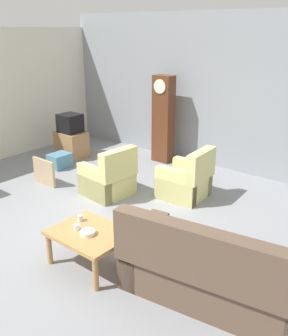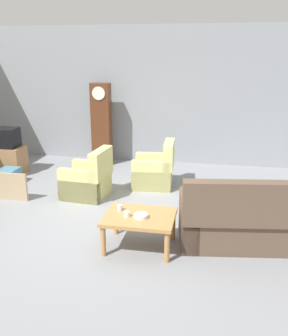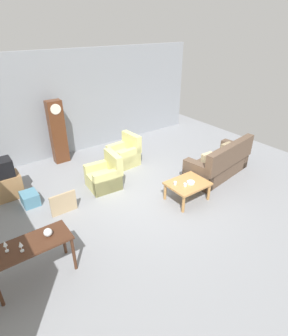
{
  "view_description": "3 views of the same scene",
  "coord_description": "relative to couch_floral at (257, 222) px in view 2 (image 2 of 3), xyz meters",
  "views": [
    {
      "loc": [
        3.7,
        -3.57,
        2.89
      ],
      "look_at": [
        0.31,
        0.6,
        0.88
      ],
      "focal_mm": 40.61,
      "sensor_mm": 36.0,
      "label": 1
    },
    {
      "loc": [
        1.48,
        -5.36,
        2.61
      ],
      "look_at": [
        0.42,
        0.14,
        0.87
      ],
      "focal_mm": 40.29,
      "sensor_mm": 36.0,
      "label": 2
    },
    {
      "loc": [
        -3.62,
        -4.66,
        3.9
      ],
      "look_at": [
        -0.13,
        0.11,
        0.71
      ],
      "focal_mm": 29.22,
      "sensor_mm": 36.0,
      "label": 3
    }
  ],
  "objects": [
    {
      "name": "storage_box_blue",
      "position": [
        -4.75,
        1.71,
        -0.2
      ],
      "size": [
        0.37,
        0.45,
        0.31
      ],
      "primitive_type": "cube",
      "color": "teal",
      "rests_on": "ground_plane"
    },
    {
      "name": "armchair_olive_near",
      "position": [
        -2.91,
        1.35,
        -0.05
      ],
      "size": [
        0.85,
        0.82,
        0.92
      ],
      "color": "#CCC67A",
      "rests_on": "ground_plane"
    },
    {
      "name": "tv_crt",
      "position": [
        -5.1,
        2.36,
        0.46
      ],
      "size": [
        0.48,
        0.44,
        0.42
      ],
      "primitive_type": "cube",
      "color": "black",
      "rests_on": "tv_stand_cabinet"
    },
    {
      "name": "framed_picture_leaning",
      "position": [
        -4.22,
        0.91,
        -0.1
      ],
      "size": [
        0.6,
        0.05,
        0.51
      ],
      "primitive_type": "cube",
      "color": "tan",
      "rests_on": "ground_plane"
    },
    {
      "name": "armchair_olive_far",
      "position": [
        -1.77,
        2.16,
        -0.05
      ],
      "size": [
        0.84,
        0.81,
        0.92
      ],
      "color": "#D8D280",
      "rests_on": "ground_plane"
    },
    {
      "name": "bowl_white_stacked",
      "position": [
        -1.55,
        -0.42,
        0.15
      ],
      "size": [
        0.19,
        0.19,
        0.05
      ],
      "primitive_type": "cylinder",
      "color": "white",
      "rests_on": "coffee_table_wood"
    },
    {
      "name": "tv_stand_cabinet",
      "position": [
        -5.1,
        2.36,
        -0.05
      ],
      "size": [
        0.68,
        0.52,
        0.6
      ],
      "primitive_type": "cube",
      "color": "#997047",
      "rests_on": "ground_plane"
    },
    {
      "name": "cup_blue_rimmed",
      "position": [
        -1.89,
        -0.24,
        0.16
      ],
      "size": [
        0.08,
        0.08,
        0.08
      ],
      "primitive_type": "cylinder",
      "color": "silver",
      "rests_on": "coffee_table_wood"
    },
    {
      "name": "garage_door_wall",
      "position": [
        -2.11,
        4.0,
        1.25
      ],
      "size": [
        8.4,
        0.16,
        3.2
      ],
      "primitive_type": "cube",
      "color": "gray",
      "rests_on": "ground_plane"
    },
    {
      "name": "couch_floral",
      "position": [
        0.0,
        0.0,
        0.0
      ],
      "size": [
        2.21,
        1.17,
        1.04
      ],
      "color": "brown",
      "rests_on": "ground_plane"
    },
    {
      "name": "cup_white_porcelain",
      "position": [
        -1.74,
        -0.43,
        0.16
      ],
      "size": [
        0.08,
        0.08,
        0.08
      ],
      "primitive_type": "cylinder",
      "color": "white",
      "rests_on": "coffee_table_wood"
    },
    {
      "name": "coffee_table_wood",
      "position": [
        -1.58,
        -0.35,
        0.05
      ],
      "size": [
        0.96,
        0.76,
        0.48
      ],
      "color": "#B27F47",
      "rests_on": "ground_plane"
    },
    {
      "name": "grandfather_clock",
      "position": [
        -3.28,
        3.48,
        0.61
      ],
      "size": [
        0.44,
        0.3,
        1.92
      ],
      "color": "#562D19",
      "rests_on": "ground_plane"
    },
    {
      "name": "ground_plane",
      "position": [
        -2.11,
        0.4,
        -0.35
      ],
      "size": [
        10.4,
        10.4,
        0.0
      ],
      "primitive_type": "plane",
      "color": "gray"
    }
  ]
}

